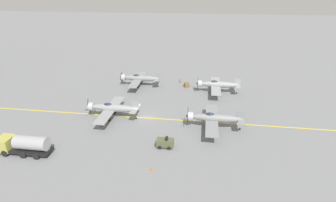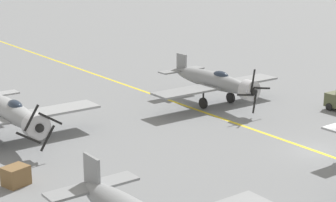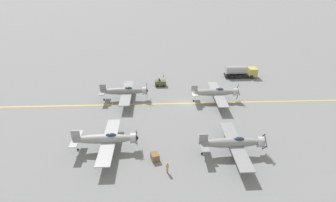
% 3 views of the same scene
% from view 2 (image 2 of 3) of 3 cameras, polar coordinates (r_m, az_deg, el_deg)
% --- Properties ---
extents(ground_plane, '(400.00, 400.00, 0.00)m').
position_cam_2_polar(ground_plane, '(36.88, 15.61, -5.23)').
color(ground_plane, slate).
extents(taxiway_stripe, '(0.30, 160.00, 0.01)m').
position_cam_2_polar(taxiway_stripe, '(36.88, 15.61, -5.23)').
color(taxiway_stripe, yellow).
rests_on(taxiway_stripe, ground).
extents(airplane_near_center, '(12.00, 9.98, 3.79)m').
position_cam_2_polar(airplane_near_center, '(46.46, 4.78, 2.01)').
color(airplane_near_center, gray).
rests_on(airplane_near_center, ground).
extents(airplane_near_right, '(12.00, 9.98, 3.65)m').
position_cam_2_polar(airplane_near_right, '(38.84, -15.61, -1.09)').
color(airplane_near_right, '#939699').
rests_on(airplane_near_right, ground).
extents(supply_crate_by_tanker, '(1.54, 1.39, 1.08)m').
position_cam_2_polar(supply_crate_by_tanker, '(31.95, -15.20, -7.34)').
color(supply_crate_by_tanker, brown).
rests_on(supply_crate_by_tanker, ground).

